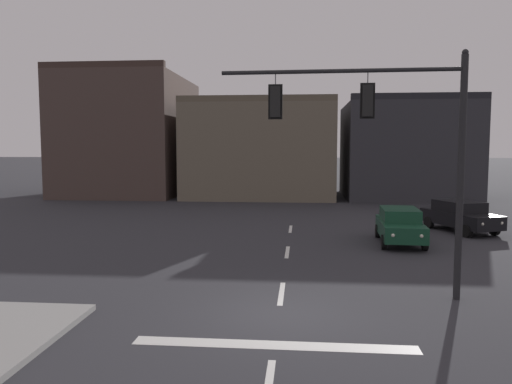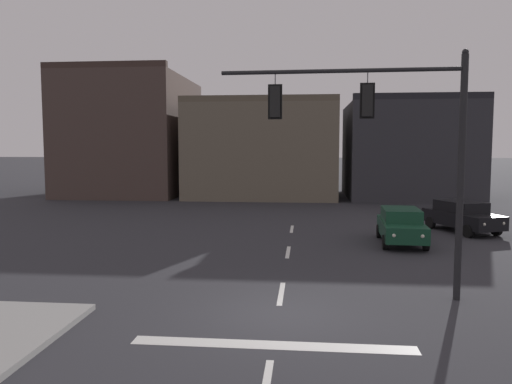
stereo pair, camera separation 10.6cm
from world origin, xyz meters
name	(u,v)px [view 1 (the left image)]	position (x,y,z in m)	size (l,w,h in m)	color
ground_plane	(278,315)	(0.00, 0.00, 0.00)	(400.00, 400.00, 0.00)	#2B2B30
stop_bar_paint	(274,345)	(0.00, -2.00, 0.00)	(6.40, 0.50, 0.01)	silver
lane_centreline	(281,293)	(0.00, 2.00, 0.00)	(0.16, 26.40, 0.01)	silver
signal_mast_near_side	(391,132)	(3.15, 1.97, 4.84)	(7.01, 0.49, 7.15)	black
car_lot_nearside	(460,215)	(8.84, 13.97, 0.86)	(3.39, 4.75, 1.61)	black
car_lot_middle	(400,225)	(5.09, 10.41, 0.86)	(2.11, 4.53, 1.61)	#143D28
building_row	(238,145)	(-5.29, 32.98, 4.64)	(35.78, 13.65, 11.34)	#473833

